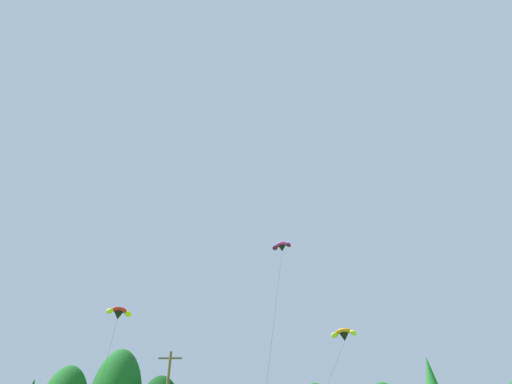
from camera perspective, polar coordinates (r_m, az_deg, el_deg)
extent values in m
cube|color=brown|center=(43.95, -11.32, -20.83)|extent=(2.20, 0.14, 0.14)
ellipsoid|color=red|center=(38.19, -17.70, -14.71)|extent=(1.46, 1.34, 0.54)
ellipsoid|color=yellow|center=(38.30, -16.65, -15.28)|extent=(0.89, 0.91, 0.66)
ellipsoid|color=yellow|center=(37.97, -18.88, -14.73)|extent=(0.87, 0.86, 0.66)
cone|color=black|center=(38.13, -17.86, -15.39)|extent=(0.94, 0.94, 0.58)
cylinder|color=black|center=(27.01, -19.38, -20.84)|extent=(6.10, 19.03, 11.04)
ellipsoid|color=#D12893|center=(43.76, 3.42, -6.98)|extent=(1.39, 1.20, 0.55)
ellipsoid|color=#66144C|center=(43.41, 4.32, -7.01)|extent=(0.79, 0.81, 0.66)
ellipsoid|color=#66144C|center=(43.93, 2.55, -7.42)|extent=(0.83, 0.84, 0.66)
cone|color=black|center=(43.62, 3.48, -7.54)|extent=(0.88, 0.88, 0.56)
cylinder|color=black|center=(31.81, 2.42, -16.66)|extent=(2.41, 17.37, 19.25)
ellipsoid|color=orange|center=(45.10, 11.55, -17.67)|extent=(1.77, 1.54, 0.64)
ellipsoid|color=yellow|center=(44.83, 12.78, -17.77)|extent=(1.03, 1.04, 0.79)
ellipsoid|color=yellow|center=(45.26, 10.40, -18.19)|extent=(1.08, 1.10, 0.79)
cone|color=black|center=(45.04, 11.66, -18.39)|extent=(1.10, 1.10, 0.71)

